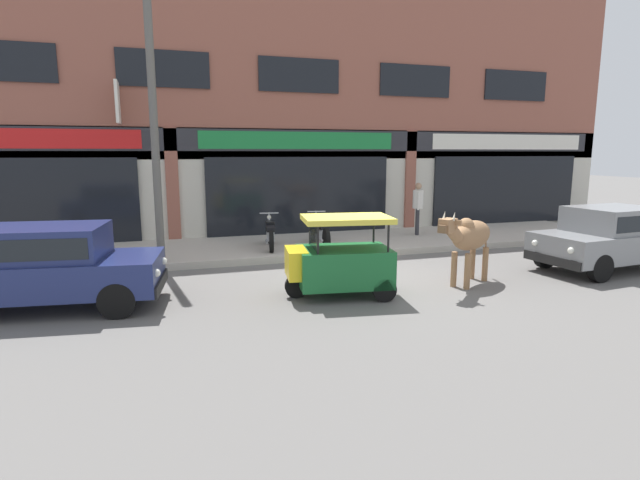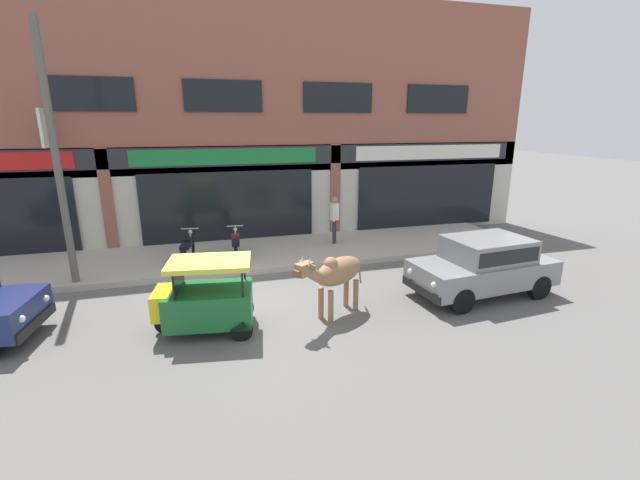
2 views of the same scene
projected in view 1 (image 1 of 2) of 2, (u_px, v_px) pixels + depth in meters
ground_plane at (371, 281)px, 10.61m from camera, size 90.00×90.00×0.00m
sidewalk at (316, 245)px, 14.27m from camera, size 19.00×3.44×0.17m
shop_building at (297, 112)px, 15.46m from camera, size 23.00×1.40×8.30m
cow at (469, 237)px, 10.12m from camera, size 1.91×1.35×1.61m
car_0 at (51, 263)px, 8.55m from camera, size 3.75×2.04×1.46m
car_1 at (611, 235)px, 11.45m from camera, size 3.72×1.90×1.46m
auto_rickshaw at (340, 262)px, 9.38m from camera, size 2.08×1.40×1.52m
motorcycle_0 at (270, 233)px, 13.26m from camera, size 0.60×1.80×0.88m
motorcycle_1 at (321, 231)px, 13.65m from camera, size 0.52×1.81×0.88m
pedestrian at (418, 203)px, 15.29m from camera, size 0.32×0.46×1.60m
utility_pole at (154, 123)px, 11.11m from camera, size 0.18×0.18×6.31m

